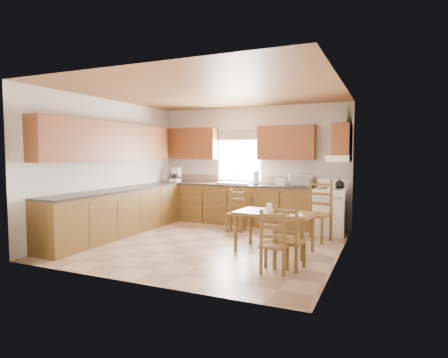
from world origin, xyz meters
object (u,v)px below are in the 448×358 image
at_px(stove, 330,212).
at_px(chair_far_right, 316,211).
at_px(chair_far_left, 236,211).
at_px(dining_table, 274,232).
at_px(chair_near_left, 275,241).
at_px(chair_near_right, 290,237).
at_px(microwave, 300,180).

height_order(stove, chair_far_right, chair_far_right).
bearing_deg(chair_far_left, chair_far_right, -11.93).
height_order(dining_table, chair_far_right, chair_far_right).
height_order(stove, chair_far_left, stove).
xyz_separation_m(chair_near_left, chair_far_left, (-1.49, 2.28, -0.01)).
bearing_deg(chair_far_left, chair_near_left, -62.19).
relative_size(dining_table, chair_far_right, 1.10).
xyz_separation_m(stove, dining_table, (-0.65, -1.79, -0.12)).
distance_m(stove, chair_far_right, 0.75).
relative_size(chair_near_right, chair_far_right, 0.80).
relative_size(stove, chair_far_left, 1.06).
xyz_separation_m(stove, microwave, (-0.68, 0.27, 0.60)).
distance_m(microwave, chair_near_right, 2.93).
bearing_deg(stove, microwave, 159.77).
bearing_deg(microwave, dining_table, -110.49).
relative_size(stove, chair_far_right, 0.80).
bearing_deg(chair_near_left, dining_table, -78.16).
relative_size(stove, chair_near_right, 1.00).
bearing_deg(microwave, chair_far_left, -166.56).
xyz_separation_m(microwave, dining_table, (0.03, -2.05, -0.72)).
height_order(microwave, dining_table, microwave).
bearing_deg(stove, chair_near_left, -95.92).
bearing_deg(dining_table, chair_near_right, -55.08).
bearing_deg(dining_table, chair_near_left, -68.84).
distance_m(chair_near_right, chair_far_left, 2.61).
xyz_separation_m(chair_near_right, chair_far_right, (0.04, 1.83, 0.11)).
bearing_deg(chair_near_right, dining_table, -50.08).
relative_size(microwave, dining_table, 0.36).
bearing_deg(microwave, chair_far_right, -83.61).
xyz_separation_m(microwave, chair_near_left, (0.33, -3.08, -0.62)).
bearing_deg(microwave, chair_near_left, -105.15).
xyz_separation_m(chair_near_left, chair_far_right, (0.19, 2.08, 0.13)).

